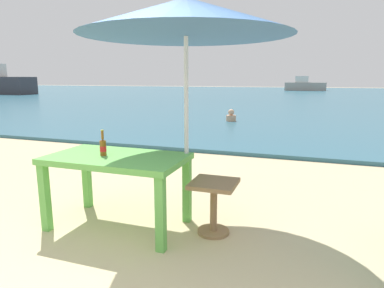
{
  "coord_description": "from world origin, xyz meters",
  "views": [
    {
      "loc": [
        1.29,
        -1.45,
        1.54
      ],
      "look_at": [
        -0.26,
        3.0,
        0.6
      ],
      "focal_mm": 31.13,
      "sensor_mm": 36.0,
      "label": 1
    }
  ],
  "objects": [
    {
      "name": "side_table_wood",
      "position": [
        0.47,
        1.57,
        0.35
      ],
      "size": [
        0.44,
        0.44,
        0.54
      ],
      "color": "olive",
      "rests_on": "ground_plane"
    },
    {
      "name": "boat_tanker",
      "position": [
        0.74,
        40.9,
        0.69
      ],
      "size": [
        4.66,
        1.27,
        1.69
      ],
      "color": "gray",
      "rests_on": "sea_water"
    },
    {
      "name": "sea_water",
      "position": [
        0.0,
        30.0,
        0.04
      ],
      "size": [
        120.0,
        50.0,
        0.08
      ],
      "primitive_type": "cube",
      "color": "#2D6075",
      "rests_on": "ground_plane"
    },
    {
      "name": "picnic_table_green",
      "position": [
        -0.52,
        1.41,
        0.65
      ],
      "size": [
        1.4,
        0.8,
        0.76
      ],
      "color": "#60B24C",
      "rests_on": "ground_plane"
    },
    {
      "name": "swimmer_person",
      "position": [
        -1.2,
        9.79,
        0.24
      ],
      "size": [
        0.34,
        0.34,
        0.41
      ],
      "color": "tan",
      "rests_on": "sea_water"
    },
    {
      "name": "patio_umbrella",
      "position": [
        0.12,
        1.74,
        2.12
      ],
      "size": [
        2.1,
        2.1,
        2.3
      ],
      "color": "silver",
      "rests_on": "ground_plane"
    },
    {
      "name": "beer_bottle_amber",
      "position": [
        -0.65,
        1.37,
        0.85
      ],
      "size": [
        0.07,
        0.07,
        0.26
      ],
      "color": "brown",
      "rests_on": "picnic_table_green"
    }
  ]
}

